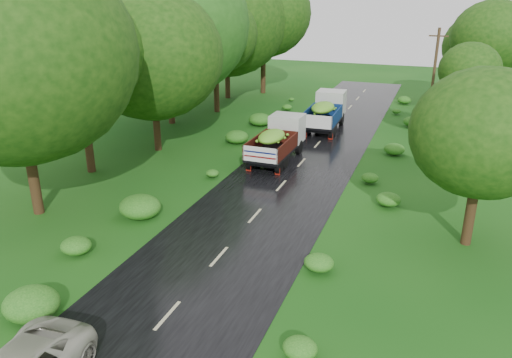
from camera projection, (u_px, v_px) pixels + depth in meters
The scene contains 9 objects.
ground at pixel (167, 316), 15.98m from camera, with size 120.00×120.00×0.00m, color #0F440E.
road at pixel (229, 245), 20.35m from camera, with size 6.50×80.00×0.02m, color black.
road_lines at pixel (238, 234), 21.22m from camera, with size 0.12×69.60×0.00m.
truck_near at pixel (278, 138), 30.03m from camera, with size 2.11×5.77×2.41m.
truck_far at pixel (326, 110), 36.66m from camera, with size 2.30×6.10×2.54m.
utility_pole at pixel (433, 80), 34.96m from camera, with size 1.29×0.20×7.34m.
trees_left at pixel (180, 32), 35.49m from camera, with size 7.21×35.01×9.63m.
trees_right at pixel (484, 61), 32.39m from camera, with size 4.62×29.95×8.07m.
shrubs at pixel (292, 168), 28.11m from camera, with size 11.90×44.00×0.70m.
Camera 1 is at (7.31, -11.52, 9.81)m, focal length 35.00 mm.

